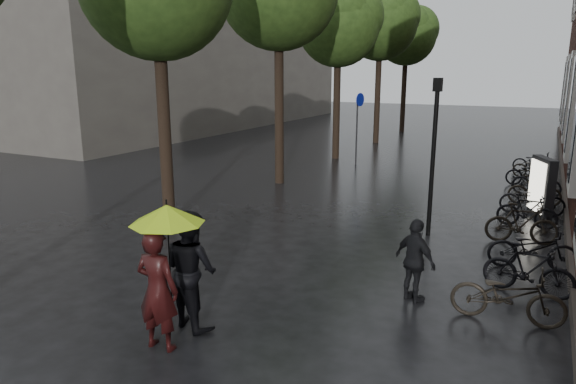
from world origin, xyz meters
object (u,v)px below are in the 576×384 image
Objects in this scene: person_burgundy at (157,290)px; parked_bicycles at (530,202)px; person_black at (191,269)px; pedestrian_walking at (415,261)px; ad_lightbox at (541,188)px; lamp_post at (434,142)px.

person_burgundy is 11.14m from parked_bicycles.
person_burgundy is 0.80m from person_black.
parked_bicycles is (4.66, 9.31, -0.51)m from person_black.
person_burgundy is at bearing 77.95° from pedestrian_walking.
person_burgundy is 11.32m from ad_lightbox.
person_black reaches higher than parked_bicycles.
lamp_post is at bearing -51.88° from pedestrian_walking.
lamp_post is (-0.56, 3.94, 1.60)m from pedestrian_walking.
parked_bicycles is at bearing -73.63° from pedestrian_walking.
ad_lightbox is (4.90, 10.20, -0.06)m from person_burgundy.
ad_lightbox is (1.90, 6.88, 0.10)m from pedestrian_walking.
person_burgundy is 0.48× the size of lamp_post.
parked_bicycles is 4.07m from lamp_post.
person_black is at bearing 70.19° from pedestrian_walking.
person_black is at bearing -116.58° from parked_bicycles.
person_black is (0.01, 0.80, 0.04)m from person_burgundy.
person_black is 10.60m from ad_lightbox.
person_burgundy is 7.80m from lamp_post.
person_burgundy reaches higher than pedestrian_walking.
person_burgundy is at bearing 107.14° from person_black.
pedestrian_walking is 7.13m from ad_lightbox.
parked_bicycles is 8.60× the size of ad_lightbox.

